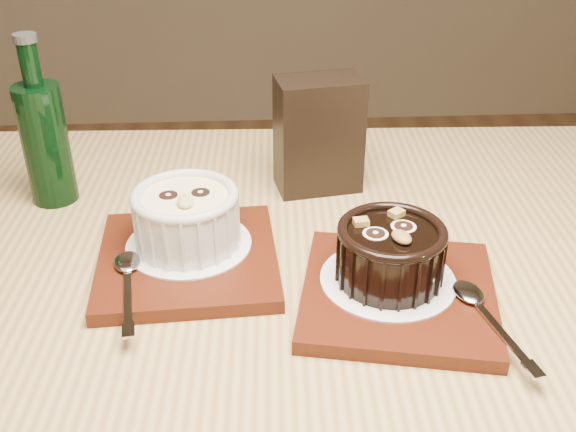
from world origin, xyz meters
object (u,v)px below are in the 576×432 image
ramekin_white (186,215)px  condiment_stand (318,135)px  ramekin_dark (390,251)px  tray_left (188,260)px  table (280,361)px  green_bottle (45,140)px  tray_right (398,294)px

ramekin_white → condiment_stand: bearing=38.1°
ramekin_dark → condiment_stand: 0.23m
ramekin_white → tray_left: bearing=-98.0°
table → green_bottle: bearing=142.2°
tray_left → ramekin_dark: (0.20, -0.06, 0.04)m
table → ramekin_white: size_ratio=11.32×
ramekin_white → tray_right: 0.23m
ramekin_white → tray_right: ramekin_white is taller
green_bottle → tray_left: bearing=-41.9°
tray_left → condiment_stand: condiment_stand is taller
ramekin_white → green_bottle: 0.22m
green_bottle → ramekin_dark: bearing=-29.9°
ramekin_dark → table: bearing=154.5°
ramekin_dark → green_bottle: bearing=128.8°
green_bottle → tray_right: bearing=-30.8°
tray_left → green_bottle: (-0.17, 0.15, 0.07)m
table → green_bottle: 0.37m
ramekin_white → tray_right: (0.20, -0.09, -0.04)m
ramekin_white → table: bearing=-43.3°
tray_left → tray_right: same height
ramekin_dark → condiment_stand: (-0.05, 0.22, 0.02)m
tray_left → green_bottle: 0.24m
tray_left → tray_right: 0.22m
ramekin_white → green_bottle: green_bottle is taller
tray_left → green_bottle: green_bottle is taller
ramekin_dark → green_bottle: 0.42m
condiment_stand → tray_left: bearing=-131.8°
tray_left → green_bottle: bearing=138.1°
ramekin_dark → green_bottle: (-0.37, 0.21, 0.03)m
tray_right → ramekin_dark: 0.04m
table → tray_right: size_ratio=6.81×
condiment_stand → green_bottle: (-0.32, -0.01, 0.01)m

